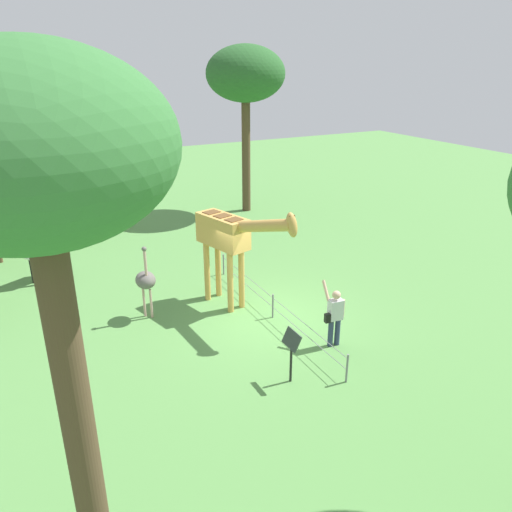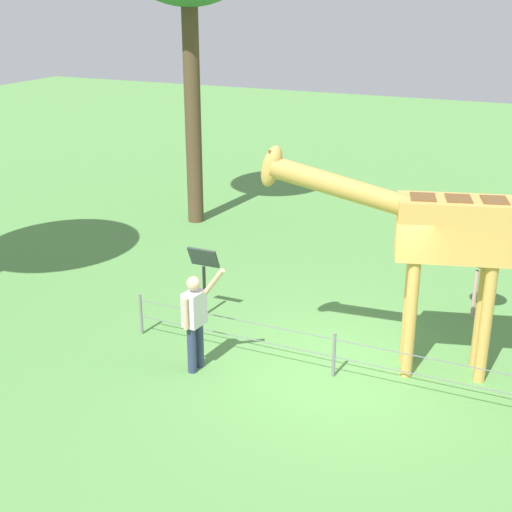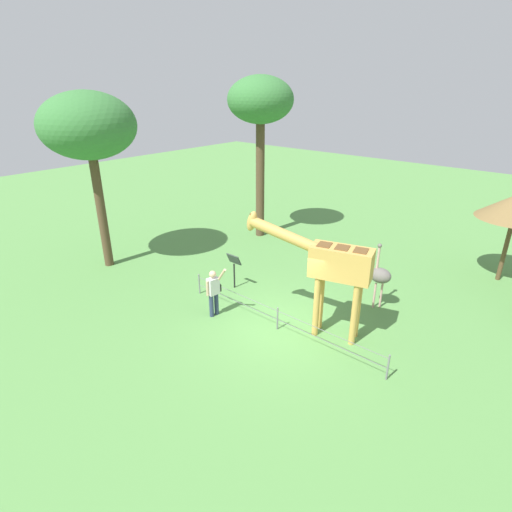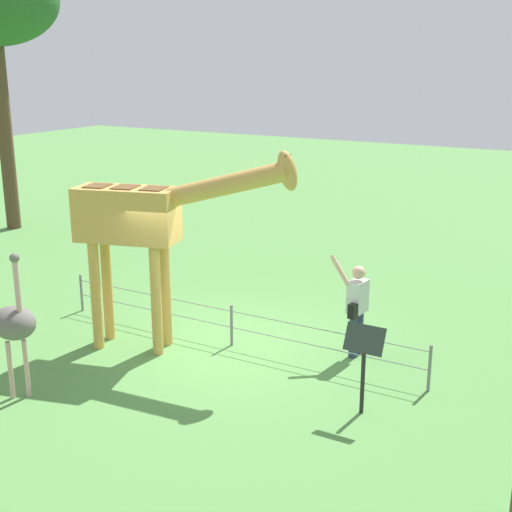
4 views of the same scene
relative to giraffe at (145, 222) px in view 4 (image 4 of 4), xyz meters
The scene contains 6 objects.
ground_plane 2.62m from the giraffe, 27.43° to the left, with size 60.00×60.00×0.00m, color #568E47.
giraffe is the anchor object (origin of this frame).
visitor 3.79m from the giraffe, 24.29° to the left, with size 0.62×0.59×1.75m.
ostrich 2.70m from the giraffe, 102.20° to the right, with size 0.70×0.56×2.25m.
info_sign 4.27m from the giraffe, ahead, with size 0.56×0.21×1.32m.
wire_fence 2.33m from the giraffe, 33.32° to the left, with size 7.05×0.05×0.75m.
Camera 4 is at (5.96, -9.43, 4.88)m, focal length 48.68 mm.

